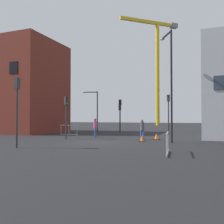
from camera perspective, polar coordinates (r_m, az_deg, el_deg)
The scene contains 16 objects.
ground at distance 18.58m, azimuth -3.43°, elevation -6.96°, with size 160.00×160.00×0.00m, color black.
brick_building at distance 33.98m, azimuth -21.11°, elevation 5.13°, with size 11.00×8.21×11.23m.
construction_crane at distance 62.66m, azimuth 10.23°, elevation 12.10°, with size 12.13×11.00×25.55m.
streetlamp_tall at distance 18.97m, azimuth 13.22°, elevation 7.96°, with size 1.24×1.84×8.29m.
streetlamp_short at distance 30.92m, azimuth -3.95°, elevation 1.16°, with size 1.87×0.59×5.14m.
traffic_light_far at distance 21.59m, azimuth -10.51°, elevation 0.39°, with size 0.38×0.35×3.64m.
traffic_light_verge at distance 26.70m, azimuth 12.86°, elevation 0.86°, with size 0.30×0.39×4.26m.
traffic_light_corner at distance 16.14m, azimuth -21.00°, elevation 2.40°, with size 0.24×0.37×4.26m.
traffic_light_near at distance 31.15m, azimuth 1.88°, elevation 0.37°, with size 0.38×0.36×4.13m.
traffic_light_median at distance 32.98m, azimuth 1.81°, elevation -0.35°, with size 0.38×0.36×3.55m.
pedestrian_walking at distance 20.68m, azimuth 6.97°, elevation -3.71°, with size 0.34×0.34×1.66m.
pedestrian_waiting at distance 23.30m, azimuth -3.89°, elevation -3.30°, with size 0.34×0.34×1.76m.
safety_barrier_mid_span at distance 12.62m, azimuth 12.61°, elevation -7.00°, with size 0.31×2.24×1.08m.
safety_barrier_left_run at distance 26.28m, azimuth -9.90°, elevation -4.08°, with size 2.27×0.28×1.08m.
traffic_cone_by_barrier at distance 21.37m, azimuth 10.19°, elevation -5.59°, with size 0.50×0.50×0.51m.
traffic_cone_orange at distance 19.43m, azimuth 6.97°, elevation -6.07°, with size 0.47×0.47×0.48m.
Camera 1 is at (7.72, -16.80, 1.80)m, focal length 39.74 mm.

